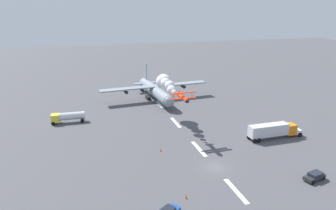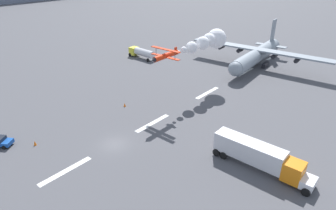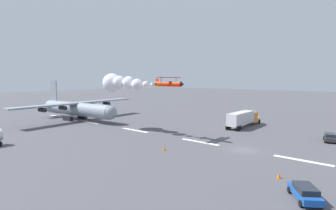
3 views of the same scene
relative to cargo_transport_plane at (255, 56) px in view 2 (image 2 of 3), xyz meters
name	(u,v)px [view 2 (image 2 of 3)]	position (x,y,z in m)	size (l,w,h in m)	color
ground_plane	(115,144)	(-48.57, 0.05, -3.27)	(440.00, 440.00, 0.00)	#4C4C51
runway_stripe_4	(66,171)	(-57.29, 0.05, -3.27)	(8.00, 0.90, 0.01)	white
runway_stripe_5	(153,123)	(-39.84, 0.05, -3.27)	(8.00, 0.90, 0.01)	white
runway_stripe_6	(207,93)	(-22.38, 0.05, -3.27)	(8.00, 0.90, 0.01)	white
runway_stripe_7	(245,72)	(-4.93, 0.05, -3.27)	(8.00, 0.90, 0.01)	white
runway_stripe_8	(273,57)	(12.53, 0.05, -3.27)	(8.00, 0.90, 0.01)	white
cargo_transport_plane	(255,56)	(0.00, 0.00, 0.00)	(28.46, 37.94, 10.95)	gray
stunt_biplane_red	(208,41)	(-20.31, 2.04, 7.40)	(22.71, 6.36, 4.29)	red
semi_truck_orange	(259,155)	(-39.37, -19.63, -1.15)	(2.98, 14.06, 3.70)	silver
fuel_tanker_truck	(141,52)	(-14.00, 28.94, -1.53)	(2.93, 9.04, 2.90)	yellow
traffic_cone_near	(35,143)	(-56.94, 9.26, -2.90)	(0.44, 0.44, 0.75)	orange
traffic_cone_far	(125,105)	(-38.64, 8.79, -2.90)	(0.44, 0.44, 0.75)	orange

